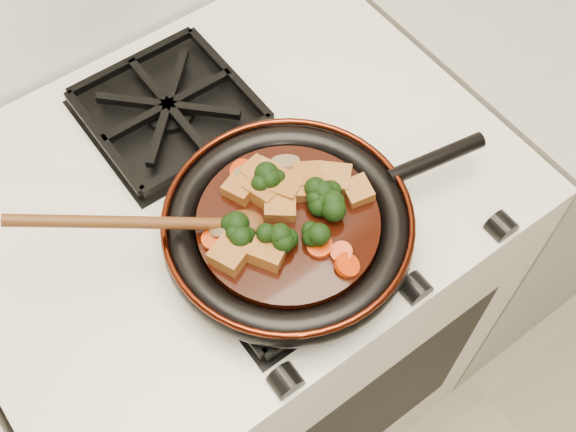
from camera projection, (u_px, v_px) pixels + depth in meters
stove at (242, 312)px, 1.37m from camera, size 0.76×0.60×0.90m
burner_grate_front at (284, 247)px, 0.92m from camera, size 0.23×0.23×0.03m
burner_grate_back at (169, 110)px, 1.03m from camera, size 0.23×0.23×0.03m
skillet at (290, 226)px, 0.90m from camera, size 0.44×0.32×0.05m
braising_sauce at (288, 225)px, 0.89m from camera, size 0.23×0.23×0.02m
tofu_cube_0 at (263, 191)px, 0.90m from camera, size 0.05×0.05×0.03m
tofu_cube_1 at (301, 187)px, 0.90m from camera, size 0.05×0.05×0.03m
tofu_cube_2 at (280, 207)px, 0.89m from camera, size 0.05×0.05×0.02m
tofu_cube_3 at (308, 178)px, 0.91m from camera, size 0.05×0.05×0.03m
tofu_cube_4 at (267, 177)px, 0.91m from camera, size 0.05×0.05×0.03m
tofu_cube_5 at (335, 179)px, 0.91m from camera, size 0.06×0.05×0.03m
tofu_cube_6 at (268, 253)px, 0.85m from camera, size 0.05×0.05×0.03m
tofu_cube_7 at (230, 255)px, 0.85m from camera, size 0.05×0.05×0.03m
tofu_cube_8 at (284, 187)px, 0.90m from camera, size 0.06×0.06×0.03m
tofu_cube_9 at (241, 188)px, 0.90m from camera, size 0.05×0.05×0.02m
tofu_cube_10 at (358, 191)px, 0.90m from camera, size 0.04×0.04×0.02m
tofu_cube_11 at (257, 173)px, 0.91m from camera, size 0.04×0.04×0.02m
broccoli_floret_0 at (334, 209)px, 0.88m from camera, size 0.07×0.08×0.06m
broccoli_floret_1 at (274, 239)px, 0.86m from camera, size 0.08×0.08×0.06m
broccoli_floret_2 at (323, 199)px, 0.89m from camera, size 0.08×0.08×0.06m
broccoli_floret_3 at (237, 233)px, 0.87m from camera, size 0.09×0.09×0.06m
broccoli_floret_4 at (269, 186)px, 0.90m from camera, size 0.07×0.08×0.07m
broccoli_floret_5 at (314, 231)px, 0.87m from camera, size 0.08×0.08×0.06m
carrot_coin_0 at (342, 252)px, 0.86m from camera, size 0.03×0.03×0.01m
carrot_coin_1 at (347, 265)px, 0.85m from camera, size 0.03×0.03×0.02m
carrot_coin_2 at (320, 246)px, 0.86m from camera, size 0.03×0.03×0.01m
carrot_coin_3 at (241, 169)px, 0.92m from camera, size 0.03×0.03×0.02m
carrot_coin_4 at (214, 239)px, 0.87m from camera, size 0.03×0.03×0.01m
mushroom_slice_0 at (285, 163)px, 0.92m from camera, size 0.05×0.05×0.03m
mushroom_slice_1 at (244, 178)px, 0.91m from camera, size 0.04×0.04×0.03m
mushroom_slice_2 at (222, 229)px, 0.87m from camera, size 0.04×0.04×0.03m
wooden_spoon at (174, 223)px, 0.85m from camera, size 0.16×0.10×0.27m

